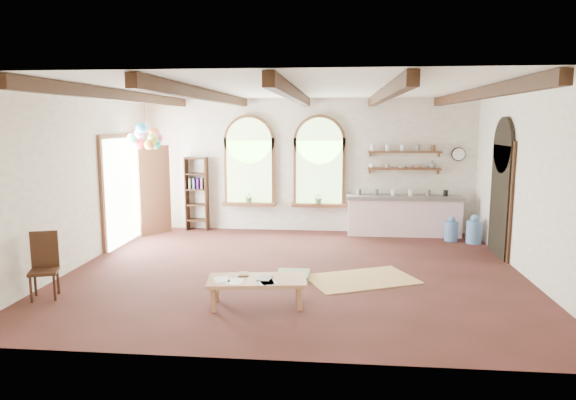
# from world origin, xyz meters

# --- Properties ---
(floor) EXTENTS (8.00, 8.00, 0.00)m
(floor) POSITION_xyz_m (0.00, 0.00, 0.00)
(floor) COLOR #522421
(floor) RESTS_ON ground
(ceiling_beams) EXTENTS (6.20, 6.80, 0.18)m
(ceiling_beams) POSITION_xyz_m (0.00, 0.00, 3.10)
(ceiling_beams) COLOR #371C11
(ceiling_beams) RESTS_ON ceiling
(window_left) EXTENTS (1.30, 0.28, 2.20)m
(window_left) POSITION_xyz_m (-1.40, 3.43, 1.63)
(window_left) COLOR brown
(window_left) RESTS_ON floor
(window_right) EXTENTS (1.30, 0.28, 2.20)m
(window_right) POSITION_xyz_m (0.30, 3.43, 1.63)
(window_right) COLOR brown
(window_right) RESTS_ON floor
(left_doorway) EXTENTS (0.10, 1.90, 2.50)m
(left_doorway) POSITION_xyz_m (-3.95, 1.80, 1.15)
(left_doorway) COLOR brown
(left_doorway) RESTS_ON floor
(right_doorway) EXTENTS (0.10, 1.30, 2.40)m
(right_doorway) POSITION_xyz_m (3.95, 1.50, 1.10)
(right_doorway) COLOR black
(right_doorway) RESTS_ON floor
(kitchen_counter) EXTENTS (2.68, 0.62, 0.94)m
(kitchen_counter) POSITION_xyz_m (2.30, 3.20, 0.48)
(kitchen_counter) COLOR #F6D0D2
(kitchen_counter) RESTS_ON floor
(wall_shelf_lower) EXTENTS (1.70, 0.24, 0.04)m
(wall_shelf_lower) POSITION_xyz_m (2.30, 3.38, 1.55)
(wall_shelf_lower) COLOR brown
(wall_shelf_lower) RESTS_ON wall_back
(wall_shelf_upper) EXTENTS (1.70, 0.24, 0.04)m
(wall_shelf_upper) POSITION_xyz_m (2.30, 3.38, 1.95)
(wall_shelf_upper) COLOR brown
(wall_shelf_upper) RESTS_ON wall_back
(wall_clock) EXTENTS (0.32, 0.04, 0.32)m
(wall_clock) POSITION_xyz_m (3.55, 3.45, 1.90)
(wall_clock) COLOR black
(wall_clock) RESTS_ON wall_back
(bookshelf) EXTENTS (0.53, 0.32, 1.80)m
(bookshelf) POSITION_xyz_m (-2.70, 3.32, 0.90)
(bookshelf) COLOR #371C11
(bookshelf) RESTS_ON floor
(coffee_table) EXTENTS (1.49, 0.84, 0.40)m
(coffee_table) POSITION_xyz_m (-0.40, -1.80, 0.36)
(coffee_table) COLOR #A5734B
(coffee_table) RESTS_ON floor
(side_chair) EXTENTS (0.51, 0.51, 1.00)m
(side_chair) POSITION_xyz_m (-3.66, -1.78, 0.29)
(side_chair) COLOR #371C11
(side_chair) RESTS_ON floor
(floor_mat) EXTENTS (2.06, 1.72, 0.02)m
(floor_mat) POSITION_xyz_m (1.17, -0.41, 0.01)
(floor_mat) COLOR tan
(floor_mat) RESTS_ON floor
(floor_cushion) EXTENTS (0.55, 0.55, 0.09)m
(floor_cushion) POSITION_xyz_m (0.01, -0.42, 0.05)
(floor_cushion) COLOR gray
(floor_cushion) RESTS_ON floor
(water_jug_a) EXTENTS (0.33, 0.33, 0.64)m
(water_jug_a) POSITION_xyz_m (3.75, 2.50, 0.28)
(water_jug_a) COLOR #5C8AC6
(water_jug_a) RESTS_ON floor
(water_jug_b) EXTENTS (0.29, 0.29, 0.56)m
(water_jug_b) POSITION_xyz_m (3.30, 2.69, 0.24)
(water_jug_b) COLOR #5C8AC6
(water_jug_b) RESTS_ON floor
(balloon_cluster) EXTENTS (0.72, 0.84, 1.14)m
(balloon_cluster) POSITION_xyz_m (-3.41, 2.01, 2.33)
(balloon_cluster) COLOR white
(balloon_cluster) RESTS_ON floor
(table_book) EXTENTS (0.20, 0.25, 0.02)m
(table_book) POSITION_xyz_m (-0.71, -1.64, 0.41)
(table_book) COLOR olive
(table_book) RESTS_ON coffee_table
(tablet) EXTENTS (0.21, 0.28, 0.01)m
(tablet) POSITION_xyz_m (-0.28, -1.79, 0.41)
(tablet) COLOR black
(tablet) RESTS_ON coffee_table
(potted_plant_left) EXTENTS (0.27, 0.23, 0.30)m
(potted_plant_left) POSITION_xyz_m (-1.40, 3.32, 0.85)
(potted_plant_left) COLOR #598C4C
(potted_plant_left) RESTS_ON window_left
(potted_plant_right) EXTENTS (0.27, 0.23, 0.30)m
(potted_plant_right) POSITION_xyz_m (0.30, 3.32, 0.85)
(potted_plant_right) COLOR #598C4C
(potted_plant_right) RESTS_ON window_right
(shelf_cup_a) EXTENTS (0.12, 0.10, 0.10)m
(shelf_cup_a) POSITION_xyz_m (1.55, 3.38, 1.62)
(shelf_cup_a) COLOR white
(shelf_cup_a) RESTS_ON wall_shelf_lower
(shelf_cup_b) EXTENTS (0.10, 0.10, 0.09)m
(shelf_cup_b) POSITION_xyz_m (1.90, 3.38, 1.62)
(shelf_cup_b) COLOR beige
(shelf_cup_b) RESTS_ON wall_shelf_lower
(shelf_bowl_a) EXTENTS (0.22, 0.22, 0.05)m
(shelf_bowl_a) POSITION_xyz_m (2.25, 3.38, 1.60)
(shelf_bowl_a) COLOR beige
(shelf_bowl_a) RESTS_ON wall_shelf_lower
(shelf_bowl_b) EXTENTS (0.20, 0.20, 0.06)m
(shelf_bowl_b) POSITION_xyz_m (2.60, 3.38, 1.60)
(shelf_bowl_b) COLOR #8C664C
(shelf_bowl_b) RESTS_ON wall_shelf_lower
(shelf_vase) EXTENTS (0.18, 0.18, 0.19)m
(shelf_vase) POSITION_xyz_m (2.95, 3.38, 1.67)
(shelf_vase) COLOR slate
(shelf_vase) RESTS_ON wall_shelf_lower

